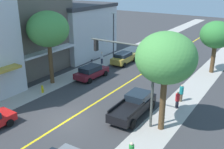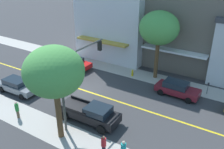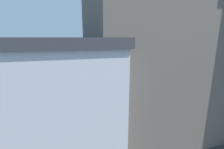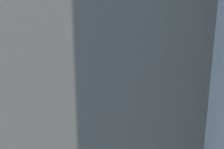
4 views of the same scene
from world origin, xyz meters
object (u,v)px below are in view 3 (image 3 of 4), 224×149
(street_lamp, at_px, (34,70))
(grey_sedan_right_curb, at_px, (161,70))
(maroon_sedan_left_curb, at_px, (103,88))
(parking_meter, at_px, (85,94))
(street_tree_left_near, at_px, (117,47))
(black_pickup_truck, at_px, (117,73))
(pedestrian_green_shirt, at_px, (138,68))
(street_tree_right_corner, at_px, (34,54))
(red_sedan_left_curb, at_px, (184,81))
(fire_hydrant, at_px, (148,90))
(pedestrian_teal_shirt, at_px, (91,71))
(pedestrian_red_shirt, at_px, (99,71))
(pedestrian_white_shirt, at_px, (62,97))
(street_tree_left_far, at_px, (136,51))
(traffic_light_mast, at_px, (122,53))
(gold_sedan_left_curb, at_px, (48,92))

(street_lamp, height_order, grey_sedan_right_curb, street_lamp)
(street_lamp, height_order, maroon_sedan_left_curb, street_lamp)
(parking_meter, height_order, street_lamp, street_lamp)
(street_tree_left_near, height_order, black_pickup_truck, street_tree_left_near)
(black_pickup_truck, distance_m, pedestrian_green_shirt, 6.58)
(street_tree_right_corner, distance_m, red_sedan_left_curb, 26.36)
(fire_hydrant, distance_m, pedestrian_teal_shirt, 13.90)
(black_pickup_truck, xyz_separation_m, pedestrian_red_shirt, (2.70, 3.20, -0.05))
(street_tree_left_near, height_order, pedestrian_white_shirt, street_tree_left_near)
(street_tree_right_corner, bearing_deg, street_tree_left_far, -136.34)
(street_tree_left_near, bearing_deg, red_sedan_left_curb, -144.87)
(fire_hydrant, xyz_separation_m, street_lamp, (-0.37, 14.02, 3.73))
(traffic_light_mast, bearing_deg, pedestrian_green_shirt, 119.04)
(black_pickup_truck, distance_m, pedestrian_teal_shirt, 5.38)
(gold_sedan_left_curb, bearing_deg, parking_meter, 150.97)
(gold_sedan_left_curb, bearing_deg, grey_sedan_right_curb, -161.63)
(pedestrian_teal_shirt, xyz_separation_m, pedestrian_white_shirt, (-13.17, 5.52, -0.04))
(parking_meter, bearing_deg, grey_sedan_right_curb, -59.42)
(street_lamp, bearing_deg, grey_sedan_right_curb, -65.42)
(street_tree_left_near, distance_m, gold_sedan_left_curb, 17.64)
(parking_meter, distance_m, maroon_sedan_left_curb, 3.31)
(red_sedan_left_curb, bearing_deg, street_tree_left_far, 18.13)
(pedestrian_red_shirt, relative_size, pedestrian_white_shirt, 0.97)
(street_tree_left_near, relative_size, street_tree_left_far, 0.96)
(gold_sedan_left_curb, height_order, pedestrian_green_shirt, pedestrian_green_shirt)
(traffic_light_mast, bearing_deg, street_tree_right_corner, -99.12)
(street_tree_left_far, xyz_separation_m, grey_sedan_right_curb, (11.11, -11.15, -5.27))
(fire_hydrant, xyz_separation_m, pedestrian_teal_shirt, (12.61, 5.84, 0.50))
(street_tree_right_corner, xyz_separation_m, parking_meter, (-13.28, -7.23, -3.83))
(street_tree_left_near, bearing_deg, gold_sedan_left_curb, 130.72)
(parking_meter, distance_m, street_lamp, 6.19)
(maroon_sedan_left_curb, bearing_deg, parking_meter, 38.28)
(parking_meter, height_order, pedestrian_green_shirt, pedestrian_green_shirt)
(street_lamp, bearing_deg, pedestrian_white_shirt, -94.11)
(street_tree_left_far, height_order, pedestrian_red_shirt, street_tree_left_far)
(parking_meter, xyz_separation_m, red_sedan_left_curb, (2.13, -16.33, -0.12))
(street_tree_left_near, distance_m, pedestrian_teal_shirt, 7.40)
(street_tree_left_near, xyz_separation_m, fire_hydrant, (-12.98, -0.26, -5.35))
(street_tree_left_near, xyz_separation_m, street_lamp, (-13.35, 13.76, -1.62))
(street_tree_right_corner, xyz_separation_m, pedestrian_white_shirt, (-13.56, -4.62, -3.84))
(street_lamp, bearing_deg, street_tree_right_corner, 8.37)
(traffic_light_mast, bearing_deg, red_sedan_left_curb, 41.65)
(street_lamp, bearing_deg, pedestrian_red_shirt, -36.47)
(fire_hydrant, height_order, black_pickup_truck, black_pickup_truck)
(pedestrian_green_shirt, bearing_deg, pedestrian_teal_shirt, 159.22)
(gold_sedan_left_curb, bearing_deg, maroon_sedan_left_curb, 175.85)
(pedestrian_red_shirt, distance_m, pedestrian_white_shirt, 15.10)
(street_lamp, relative_size, pedestrian_white_shirt, 4.09)
(street_tree_left_near, relative_size, pedestrian_red_shirt, 4.80)
(street_tree_left_near, bearing_deg, traffic_light_mast, -175.72)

